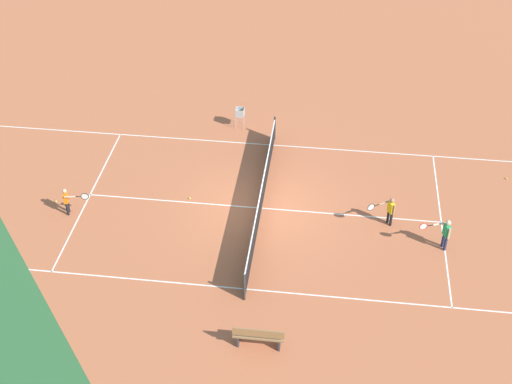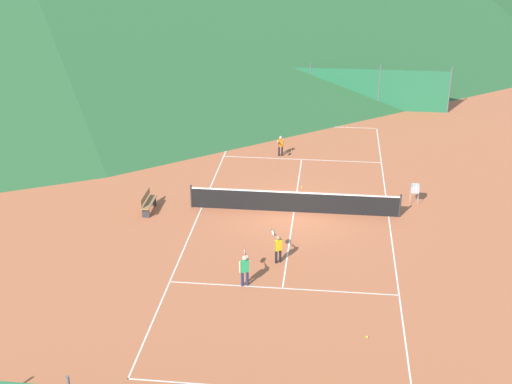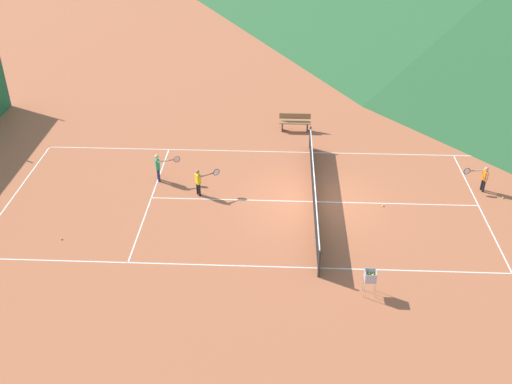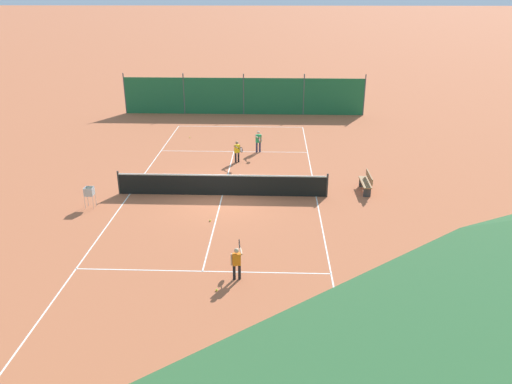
# 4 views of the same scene
# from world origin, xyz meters

# --- Properties ---
(ground_plane) EXTENTS (600.00, 600.00, 0.00)m
(ground_plane) POSITION_xyz_m (0.00, 0.00, 0.00)
(ground_plane) COLOR #B7603D
(court_line_markings) EXTENTS (8.25, 23.85, 0.01)m
(court_line_markings) POSITION_xyz_m (0.00, 0.00, 0.00)
(court_line_markings) COLOR white
(court_line_markings) RESTS_ON ground
(tennis_net) EXTENTS (9.18, 0.08, 1.06)m
(tennis_net) POSITION_xyz_m (0.00, 0.00, 0.50)
(tennis_net) COLOR #2D2D2D
(tennis_net) RESTS_ON ground
(windscreen_fence_near) EXTENTS (17.28, 0.08, 2.90)m
(windscreen_fence_near) POSITION_xyz_m (-0.00, -15.50, 1.31)
(windscreen_fence_near) COLOR #236B42
(windscreen_fence_near) RESTS_ON ground
(player_far_baseline) EXTENTS (0.39, 1.05, 1.21)m
(player_far_baseline) POSITION_xyz_m (-1.37, -6.29, 0.71)
(player_far_baseline) COLOR #23284C
(player_far_baseline) RESTS_ON ground
(player_near_baseline) EXTENTS (0.52, 0.96, 1.13)m
(player_near_baseline) POSITION_xyz_m (-0.34, -4.50, 0.66)
(player_near_baseline) COLOR black
(player_near_baseline) RESTS_ON ground
(player_near_service) EXTENTS (0.37, 0.96, 1.09)m
(player_near_service) POSITION_xyz_m (-1.14, 6.77, 0.64)
(player_near_service) COLOR black
(player_near_service) RESTS_ON ground
(tennis_ball_service_box) EXTENTS (0.07, 0.07, 0.07)m
(tennis_ball_service_box) POSITION_xyz_m (0.21, 2.68, 0.03)
(tennis_ball_service_box) COLOR #CCE033
(tennis_ball_service_box) RESTS_ON ground
(tennis_ball_alley_right) EXTENTS (0.07, 0.07, 0.07)m
(tennis_ball_alley_right) POSITION_xyz_m (2.90, -9.07, 0.03)
(tennis_ball_alley_right) COLOR #CCE033
(tennis_ball_alley_right) RESTS_ON ground
(tennis_ball_near_corner) EXTENTS (0.07, 0.07, 0.07)m
(tennis_ball_near_corner) POSITION_xyz_m (-0.58, 7.50, 0.03)
(tennis_ball_near_corner) COLOR #CCE033
(tennis_ball_near_corner) RESTS_ON ground
(ball_hopper) EXTENTS (0.36, 0.36, 0.89)m
(ball_hopper) POSITION_xyz_m (5.31, 1.54, 0.66)
(ball_hopper) COLOR #B7B7BC
(ball_hopper) RESTS_ON ground
(courtside_bench) EXTENTS (0.36, 1.50, 0.84)m
(courtside_bench) POSITION_xyz_m (-6.34, -0.67, 0.45)
(courtside_bench) COLOR olive
(courtside_bench) RESTS_ON ground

